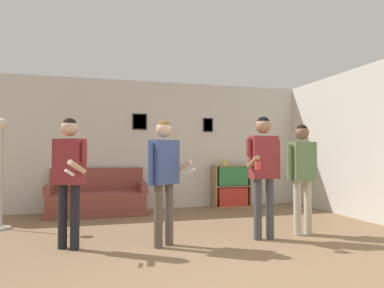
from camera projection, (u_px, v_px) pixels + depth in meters
ground_plane at (245, 286)px, 2.99m from camera, size 20.00×20.00×0.00m
wall_back at (159, 145)px, 7.31m from camera, size 8.79×0.08×2.70m
wall_right at (363, 143)px, 6.00m from camera, size 0.06×6.81×2.70m
couch at (98, 199)px, 6.55m from camera, size 1.84×0.80×0.88m
bookshelf at (232, 186)px, 7.48m from camera, size 0.82×0.30×0.91m
floor_lamp at (2, 165)px, 5.29m from camera, size 0.28×0.28×1.71m
person_player_foreground_left at (69, 169)px, 4.18m from camera, size 0.42×0.59×1.60m
person_player_foreground_center at (164, 169)px, 4.31m from camera, size 0.59×0.36×1.59m
person_watcher_holding_cup at (264, 164)px, 4.66m from camera, size 0.51×0.41×1.67m
person_spectator_near_bookshelf at (302, 167)px, 4.93m from camera, size 0.50×0.23×1.59m
drinking_cup at (225, 163)px, 7.46m from camera, size 0.09×0.09×0.11m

